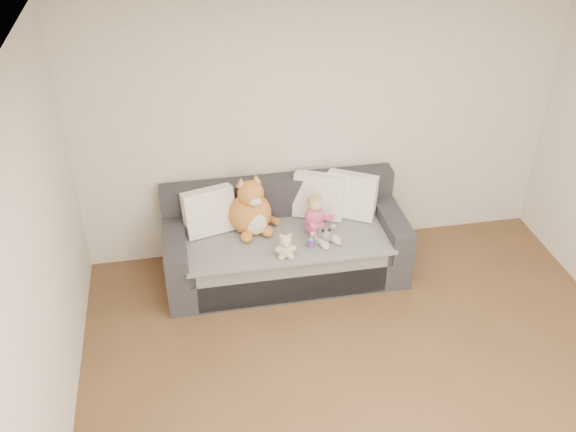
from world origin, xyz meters
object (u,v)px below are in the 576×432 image
object	(u,v)px
teddy_bear	(286,248)
plush_cat	(251,211)
sippy_cup	(311,242)
toddler	(317,219)
sofa	(284,244)

from	to	relation	value
teddy_bear	plush_cat	bearing A→B (deg)	120.40
plush_cat	sippy_cup	bearing A→B (deg)	-50.42
plush_cat	toddler	bearing A→B (deg)	-29.86
plush_cat	teddy_bear	bearing A→B (deg)	-76.81
toddler	sippy_cup	bearing A→B (deg)	-138.69
plush_cat	sippy_cup	world-z (taller)	plush_cat
toddler	teddy_bear	bearing A→B (deg)	-162.18
toddler	plush_cat	distance (m)	0.59
sofa	teddy_bear	size ratio (longest dim) A/B	9.14
toddler	plush_cat	xyz separation A→B (m)	(-0.57, 0.16, 0.05)
sofa	plush_cat	xyz separation A→B (m)	(-0.29, 0.05, 0.38)
sofa	teddy_bear	distance (m)	0.49
sofa	teddy_bear	bearing A→B (deg)	-98.57
sofa	sippy_cup	world-z (taller)	sofa
plush_cat	sofa	bearing A→B (deg)	-23.13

